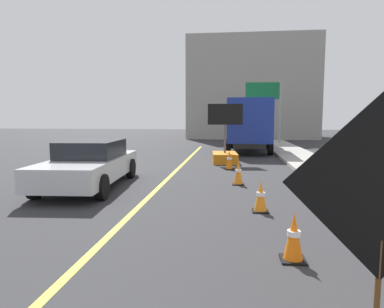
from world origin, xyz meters
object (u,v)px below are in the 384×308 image
at_px(arrow_board_trailer, 225,152).
at_px(traffic_cone_far_lane, 238,172).
at_px(box_truck, 249,123).
at_px(traffic_cone_mid_lane, 261,196).
at_px(traffic_cone_curbside, 229,160).
at_px(pickup_car, 90,164).
at_px(traffic_cone_near_sign, 294,237).
at_px(highway_guide_sign, 270,100).
at_px(roadwork_sign, 384,191).

bearing_deg(arrow_board_trailer, traffic_cone_far_lane, -84.38).
relative_size(box_truck, traffic_cone_mid_lane, 9.83).
xyz_separation_m(traffic_cone_far_lane, traffic_cone_curbside, (-0.29, 3.06, -0.01)).
relative_size(pickup_car, traffic_cone_near_sign, 6.71).
relative_size(arrow_board_trailer, pickup_car, 0.56).
relative_size(highway_guide_sign, traffic_cone_near_sign, 6.94).
xyz_separation_m(roadwork_sign, arrow_board_trailer, (-1.52, 12.63, -0.99)).
relative_size(arrow_board_trailer, traffic_cone_mid_lane, 3.87).
xyz_separation_m(box_truck, traffic_cone_curbside, (-1.15, -7.40, -1.34)).
height_order(traffic_cone_near_sign, traffic_cone_curbside, traffic_cone_curbside).
relative_size(highway_guide_sign, traffic_cone_mid_lane, 7.16).
bearing_deg(traffic_cone_curbside, highway_guide_sign, 77.15).
bearing_deg(traffic_cone_near_sign, box_truck, 89.32).
relative_size(roadwork_sign, traffic_cone_far_lane, 3.00).
xyz_separation_m(arrow_board_trailer, traffic_cone_far_lane, (0.51, -5.17, -0.10)).
height_order(highway_guide_sign, traffic_cone_near_sign, highway_guide_sign).
bearing_deg(box_truck, arrow_board_trailer, -104.50).
bearing_deg(box_truck, pickup_car, -115.21).
xyz_separation_m(highway_guide_sign, traffic_cone_near_sign, (-2.11, -22.06, -3.07)).
distance_m(traffic_cone_far_lane, traffic_cone_curbside, 3.08).
bearing_deg(traffic_cone_mid_lane, traffic_cone_near_sign, -84.40).
bearing_deg(traffic_cone_curbside, traffic_cone_far_lane, -84.55).
bearing_deg(arrow_board_trailer, roadwork_sign, -83.16).
bearing_deg(traffic_cone_mid_lane, arrow_board_trailer, 96.50).
relative_size(pickup_car, traffic_cone_mid_lane, 6.93).
distance_m(roadwork_sign, traffic_cone_near_sign, 2.26).
height_order(arrow_board_trailer, traffic_cone_mid_lane, arrow_board_trailer).
bearing_deg(box_truck, roadwork_sign, -89.53).
xyz_separation_m(roadwork_sign, pickup_car, (-5.45, 6.67, -0.78)).
bearing_deg(traffic_cone_near_sign, highway_guide_sign, 84.53).
bearing_deg(arrow_board_trailer, box_truck, 75.50).
relative_size(box_truck, traffic_cone_far_lane, 8.82).
height_order(roadwork_sign, traffic_cone_curbside, roadwork_sign).
bearing_deg(traffic_cone_curbside, roadwork_sign, -82.96).
relative_size(arrow_board_trailer, traffic_cone_near_sign, 3.75).
bearing_deg(roadwork_sign, highway_guide_sign, 85.77).
height_order(pickup_car, highway_guide_sign, highway_guide_sign).
bearing_deg(traffic_cone_mid_lane, pickup_car, 155.70).
bearing_deg(roadwork_sign, pickup_car, 129.23).
bearing_deg(traffic_cone_curbside, box_truck, 81.16).
bearing_deg(traffic_cone_far_lane, traffic_cone_near_sign, -83.09).
xyz_separation_m(roadwork_sign, box_truck, (-0.15, 17.92, 0.25)).
xyz_separation_m(arrow_board_trailer, traffic_cone_near_sign, (1.18, -10.69, -0.13)).
height_order(highway_guide_sign, traffic_cone_far_lane, highway_guide_sign).
xyz_separation_m(arrow_board_trailer, pickup_car, (-3.93, -5.96, 0.22)).
relative_size(roadwork_sign, arrow_board_trailer, 0.86).
distance_m(arrow_board_trailer, traffic_cone_near_sign, 10.76).
bearing_deg(traffic_cone_mid_lane, traffic_cone_curbside, 96.72).
relative_size(traffic_cone_near_sign, traffic_cone_mid_lane, 1.03).
xyz_separation_m(roadwork_sign, traffic_cone_far_lane, (-1.01, 7.46, -1.09)).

